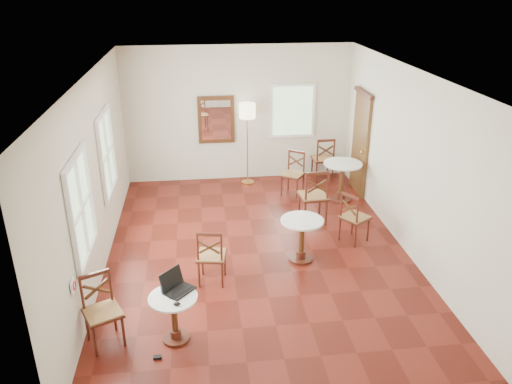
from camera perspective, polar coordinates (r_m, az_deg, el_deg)
ground at (r=8.55m, az=0.24°, el=-6.96°), size 7.00×7.00×0.00m
room_shell at (r=8.02m, az=-0.41°, el=5.75°), size 5.02×7.02×3.01m
cafe_table_near at (r=6.59m, az=-9.28°, el=-13.43°), size 0.62×0.62×0.65m
cafe_table_mid at (r=8.18m, az=5.19°, el=-4.91°), size 0.69×0.69×0.73m
cafe_table_back at (r=10.45m, az=9.74°, el=1.65°), size 0.78×0.78×0.83m
chair_near_a at (r=7.61m, az=-5.10°, el=-7.22°), size 0.49×0.49×0.92m
chair_near_b at (r=6.72m, az=-17.08°, el=-12.78°), size 0.58×0.58×0.95m
chair_mid_a at (r=9.41m, az=6.56°, el=-0.45°), size 0.53×0.53×1.09m
chair_mid_b at (r=8.88m, az=11.07°, el=-2.83°), size 0.60×0.60×0.93m
chair_back_a at (r=11.50m, az=7.63°, el=3.77°), size 0.48×0.48×1.01m
chair_back_b at (r=10.67m, az=4.25°, el=2.10°), size 0.59×0.59×0.93m
floor_lamp at (r=10.89m, az=-1.00°, el=8.59°), size 0.35×0.35×1.82m
laptop at (r=6.53m, az=-9.07°, el=-10.46°), size 0.46×0.47×0.26m
mouse at (r=6.29m, az=-8.99°, el=-12.43°), size 0.11×0.09×0.03m
navy_mug at (r=6.53m, az=-10.42°, el=-10.72°), size 0.12×0.08×0.09m
water_glass at (r=6.40m, az=-9.70°, el=-11.47°), size 0.05×0.05×0.09m
power_adapter at (r=6.58m, az=-11.14°, el=-17.95°), size 0.09×0.06×0.04m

